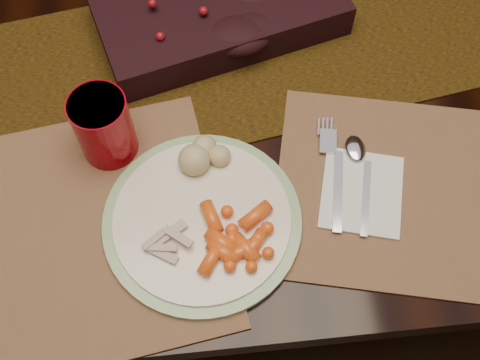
{
  "coord_description": "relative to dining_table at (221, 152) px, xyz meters",
  "views": [
    {
      "loc": [
        -0.03,
        -0.66,
        1.51
      ],
      "look_at": [
        0.01,
        -0.29,
        0.8
      ],
      "focal_mm": 45.0,
      "sensor_mm": 36.0,
      "label": 1
    }
  ],
  "objects": [
    {
      "name": "mashed_potatoes",
      "position": [
        -0.03,
        -0.24,
        0.42
      ],
      "size": [
        0.1,
        0.09,
        0.04
      ],
      "primitive_type": null,
      "rotation": [
        0.0,
        0.0,
        0.38
      ],
      "color": "beige",
      "rests_on": "dinner_plate"
    },
    {
      "name": "napkin",
      "position": [
        0.18,
        -0.31,
        0.38
      ],
      "size": [
        0.14,
        0.15,
        0.0
      ],
      "primitive_type": "cube",
      "rotation": [
        0.0,
        0.0,
        -0.27
      ],
      "color": "white",
      "rests_on": "placemat_main"
    },
    {
      "name": "baby_carrots",
      "position": [
        -0.0,
        -0.35,
        0.4
      ],
      "size": [
        0.12,
        0.1,
        0.02
      ],
      "primitive_type": null,
      "rotation": [
        0.0,
        0.0,
        -0.25
      ],
      "color": "#F25817",
      "rests_on": "dinner_plate"
    },
    {
      "name": "dining_table",
      "position": [
        0.0,
        0.0,
        0.0
      ],
      "size": [
        1.8,
        1.0,
        0.75
      ],
      "primitive_type": "cube",
      "color": "black",
      "rests_on": "floor"
    },
    {
      "name": "table_runner",
      "position": [
        -0.05,
        -0.06,
        0.38
      ],
      "size": [
        1.62,
        0.59,
        0.0
      ],
      "primitive_type": "cube",
      "rotation": [
        0.0,
        0.0,
        0.17
      ],
      "color": "black",
      "rests_on": "dining_table"
    },
    {
      "name": "red_cup",
      "position": [
        -0.17,
        -0.2,
        0.43
      ],
      "size": [
        0.09,
        0.09,
        0.11
      ],
      "primitive_type": "cylinder",
      "rotation": [
        0.0,
        0.0,
        0.09
      ],
      "color": "#93000B",
      "rests_on": "placemat_main"
    },
    {
      "name": "fork",
      "position": [
        0.15,
        -0.28,
        0.39
      ],
      "size": [
        0.06,
        0.16,
        0.0
      ],
      "primitive_type": null,
      "rotation": [
        0.0,
        0.0,
        -0.2
      ],
      "color": "#B5B5B8",
      "rests_on": "napkin"
    },
    {
      "name": "centerpiece",
      "position": [
        0.01,
        0.02,
        0.42
      ],
      "size": [
        0.42,
        0.29,
        0.08
      ],
      "primitive_type": null,
      "rotation": [
        0.0,
        0.0,
        0.27
      ],
      "color": "black",
      "rests_on": "table_runner"
    },
    {
      "name": "dinner_plate",
      "position": [
        -0.04,
        -0.33,
        0.39
      ],
      "size": [
        0.28,
        0.28,
        0.02
      ],
      "primitive_type": "cylinder",
      "rotation": [
        0.0,
        0.0,
        0.03
      ],
      "color": "white",
      "rests_on": "placemat_main"
    },
    {
      "name": "turkey_shreds",
      "position": [
        -0.09,
        -0.36,
        0.4
      ],
      "size": [
        0.07,
        0.06,
        0.02
      ],
      "primitive_type": null,
      "rotation": [
        0.0,
        0.0,
        0.02
      ],
      "color": "#BCA999",
      "rests_on": "dinner_plate"
    },
    {
      "name": "placemat_second",
      "position": [
        -0.27,
        -0.33,
        0.38
      ],
      "size": [
        0.55,
        0.43,
        0.0
      ],
      "primitive_type": "cube",
      "rotation": [
        0.0,
        0.0,
        0.15
      ],
      "color": "brown",
      "rests_on": "dining_table"
    },
    {
      "name": "placemat_main",
      "position": [
        0.27,
        -0.32,
        0.38
      ],
      "size": [
        0.47,
        0.39,
        0.0
      ],
      "primitive_type": "cube",
      "rotation": [
        0.0,
        0.0,
        -0.23
      ],
      "color": "brown",
      "rests_on": "dining_table"
    },
    {
      "name": "spoon",
      "position": [
        0.18,
        -0.29,
        0.39
      ],
      "size": [
        0.06,
        0.15,
        0.0
      ],
      "primitive_type": null,
      "rotation": [
        0.0,
        0.0,
        -0.25
      ],
      "color": "white",
      "rests_on": "napkin"
    },
    {
      "name": "floor",
      "position": [
        0.0,
        0.0,
        -0.38
      ],
      "size": [
        5.0,
        5.0,
        0.0
      ],
      "primitive_type": "plane",
      "color": "black",
      "rests_on": "ground"
    }
  ]
}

